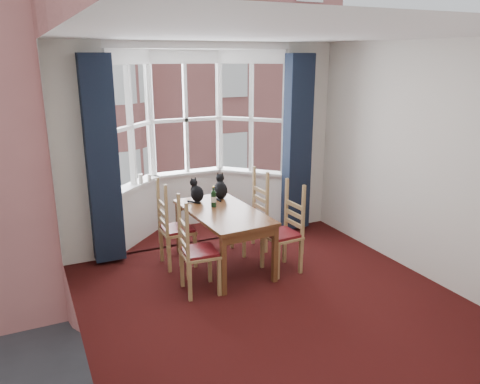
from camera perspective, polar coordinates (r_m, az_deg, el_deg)
floor at (r=5.15m, az=5.26°, el=-14.33°), size 4.50×4.50×0.00m
ceiling at (r=4.43m, az=6.24°, el=18.58°), size 4.50×4.50×0.00m
wall_left at (r=3.99m, az=-19.81°, el=-2.46°), size 0.00×4.50×4.50m
wall_right at (r=5.86m, az=22.78°, el=3.04°), size 0.00×4.50×4.50m
wall_back_pier_left at (r=6.19m, az=-18.85°, el=4.11°), size 0.70×0.12×2.80m
wall_back_pier_right at (r=7.32m, az=7.81°, el=6.60°), size 0.70×0.12×2.80m
bay_window at (r=7.04m, az=-5.90°, el=6.28°), size 2.76×0.94×2.80m
curtain_left at (r=6.06m, az=-16.44°, el=3.57°), size 0.38×0.22×2.60m
curtain_right at (r=7.05m, az=7.01°, el=5.86°), size 0.38×0.22×2.60m
dining_table at (r=5.88m, az=-2.06°, el=-3.09°), size 0.86×1.50×0.75m
chair_left_near at (r=5.32m, az=-5.89°, el=-7.56°), size 0.43×0.45×0.92m
chair_left_far at (r=6.02m, az=-8.49°, el=-4.73°), size 0.41×0.43×0.92m
chair_right_near at (r=5.89m, az=5.86°, el=-5.13°), size 0.42×0.44×0.92m
chair_right_far at (r=6.46m, az=1.80°, el=-3.08°), size 0.42×0.44×0.92m
cat_left at (r=6.22m, az=-5.29°, el=-0.04°), size 0.22×0.26×0.32m
cat_right at (r=6.33m, az=-2.40°, el=0.41°), size 0.25×0.29×0.35m
wine_bottle at (r=5.97m, az=-3.24°, el=-0.72°), size 0.07×0.07×0.27m
candle_tall at (r=6.77m, az=-12.00°, el=1.59°), size 0.06×0.06×0.13m
candle_short at (r=6.83m, az=-10.99°, el=1.67°), size 0.06×0.06×0.11m
street at (r=37.13m, az=-21.04°, el=1.82°), size 80.00×80.00×0.00m
tenement_building at (r=17.98m, az=-18.35°, el=12.29°), size 18.40×7.80×15.20m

